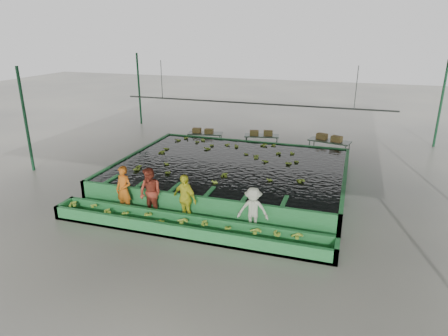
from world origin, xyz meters
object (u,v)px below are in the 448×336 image
(sorting_trough, at_px, (186,227))
(box_stack_right, at_px, (329,140))
(worker_b, at_px, (150,193))
(worker_d, at_px, (253,210))
(worker_c, at_px, (185,199))
(flotation_tank, at_px, (231,173))
(worker_a, at_px, (124,190))
(box_stack_left, at_px, (203,133))
(box_stack_mid, at_px, (261,135))
(packing_table_right, at_px, (329,149))
(packing_table_mid, at_px, (261,143))
(packing_table_left, at_px, (205,140))

(sorting_trough, bearing_deg, box_stack_right, 68.92)
(sorting_trough, height_order, worker_b, worker_b)
(worker_d, bearing_deg, worker_c, 172.17)
(worker_b, distance_m, worker_c, 1.36)
(flotation_tank, height_order, worker_a, worker_a)
(box_stack_left, bearing_deg, box_stack_mid, 9.92)
(packing_table_right, bearing_deg, worker_d, -101.19)
(packing_table_right, xyz_separation_m, box_stack_right, (-0.04, 0.02, 0.49))
(worker_d, relative_size, packing_table_mid, 0.85)
(worker_b, distance_m, packing_table_mid, 9.86)
(packing_table_left, xyz_separation_m, packing_table_right, (6.97, 0.23, 0.04))
(worker_b, relative_size, worker_c, 1.03)
(flotation_tank, height_order, packing_table_right, packing_table_right)
(worker_b, distance_m, worker_d, 3.85)
(sorting_trough, height_order, box_stack_mid, box_stack_mid)
(packing_table_mid, relative_size, box_stack_right, 1.40)
(flotation_tank, relative_size, packing_table_left, 5.08)
(worker_d, height_order, box_stack_left, worker_d)
(worker_c, bearing_deg, packing_table_right, 87.36)
(worker_d, distance_m, packing_table_mid, 9.85)
(packing_table_right, relative_size, box_stack_mid, 1.68)
(worker_c, height_order, box_stack_mid, worker_c)
(box_stack_mid, bearing_deg, packing_table_mid, 66.20)
(box_stack_left, xyz_separation_m, box_stack_mid, (3.30, 0.58, -0.02))
(worker_d, bearing_deg, worker_a, 172.17)
(worker_b, height_order, worker_c, worker_b)
(worker_a, bearing_deg, flotation_tank, 66.98)
(flotation_tank, relative_size, box_stack_right, 7.28)
(worker_a, relative_size, packing_table_mid, 0.96)
(sorting_trough, xyz_separation_m, worker_c, (-0.39, 0.80, 0.66))
(flotation_tank, relative_size, box_stack_mid, 7.83)
(worker_c, relative_size, worker_d, 1.12)
(packing_table_left, bearing_deg, worker_a, -88.88)
(sorting_trough, bearing_deg, worker_c, 115.76)
(packing_table_right, height_order, box_stack_mid, box_stack_mid)
(worker_d, xyz_separation_m, packing_table_mid, (-1.92, 9.65, -0.38))
(packing_table_right, bearing_deg, flotation_tank, -128.14)
(worker_a, relative_size, packing_table_left, 0.94)
(worker_b, relative_size, worker_d, 1.15)
(packing_table_right, bearing_deg, packing_table_mid, 174.98)
(worker_d, bearing_deg, box_stack_right, 71.21)
(packing_table_mid, relative_size, box_stack_left, 1.61)
(flotation_tank, distance_m, sorting_trough, 5.10)
(worker_c, height_order, box_stack_left, worker_c)
(worker_d, bearing_deg, box_stack_mid, 93.64)
(worker_a, height_order, box_stack_right, worker_a)
(sorting_trough, distance_m, packing_table_mid, 10.46)
(packing_table_left, xyz_separation_m, box_stack_mid, (3.17, 0.51, 0.43))
(worker_a, bearing_deg, worker_b, 10.47)
(worker_d, bearing_deg, box_stack_left, 112.36)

